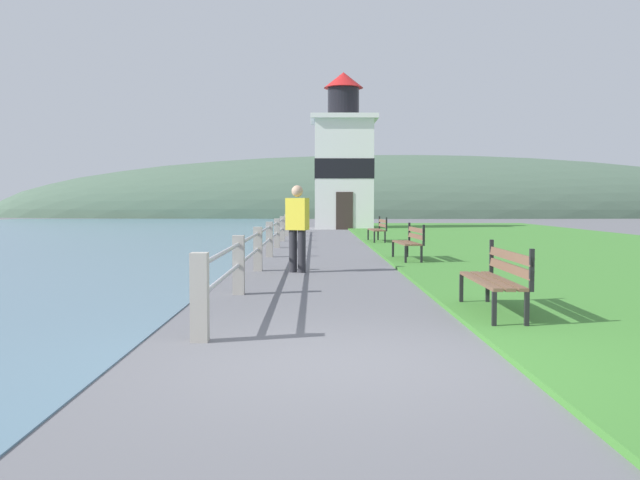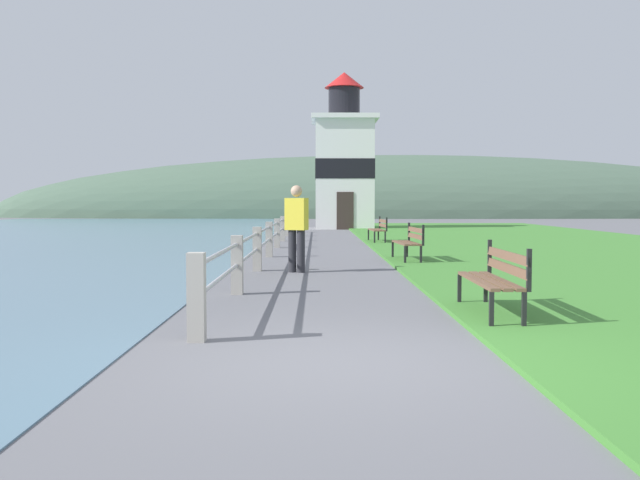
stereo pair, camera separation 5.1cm
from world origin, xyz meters
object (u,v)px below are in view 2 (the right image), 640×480
object	(u,v)px
park_bench_far	(379,228)
person_strolling	(297,225)
park_bench_midway	(410,240)
park_bench_near	(496,275)
lighthouse	(344,163)

from	to	relation	value
park_bench_far	person_strolling	bearing A→B (deg)	73.31
park_bench_midway	person_strolling	distance (m)	3.71
park_bench_midway	park_bench_near	bearing A→B (deg)	86.58
park_bench_near	park_bench_far	xyz separation A→B (m)	(-0.04, 16.42, -0.00)
park_bench_far	lighthouse	xyz separation A→B (m)	(-0.71, 13.99, 3.06)
park_bench_far	park_bench_near	bearing A→B (deg)	87.49
park_bench_midway	lighthouse	world-z (taller)	lighthouse
park_bench_midway	lighthouse	distance (m)	22.30
park_bench_far	person_strolling	distance (m)	10.94
park_bench_midway	person_strolling	xyz separation A→B (m)	(-2.69, -2.52, 0.44)
park_bench_near	park_bench_midway	xyz separation A→B (m)	(0.00, 8.33, -0.00)
park_bench_midway	park_bench_far	distance (m)	8.09
lighthouse	person_strolling	xyz separation A→B (m)	(-1.94, -24.60, -2.61)
park_bench_midway	park_bench_far	xyz separation A→B (m)	(-0.04, 8.09, 0.00)
lighthouse	person_strolling	distance (m)	24.81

